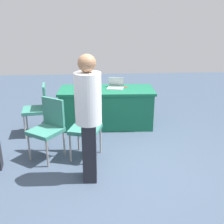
# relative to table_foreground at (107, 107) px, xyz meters

# --- Properties ---
(ground_plane) EXTENTS (14.40, 14.40, 0.00)m
(ground_plane) POSITION_rel_table_foreground_xyz_m (0.03, 1.88, -0.39)
(ground_plane) COLOR #3D4C60
(table_foreground) EXTENTS (1.92, 0.88, 0.77)m
(table_foreground) POSITION_rel_table_foreground_xyz_m (0.00, 0.00, 0.00)
(table_foreground) COLOR #196647
(table_foreground) RESTS_ON ground
(chair_tucked_right) EXTENTS (0.61, 0.61, 0.95)m
(chair_tucked_right) POSITION_rel_table_foreground_xyz_m (0.97, 1.26, 0.15)
(chair_tucked_right) COLOR #9E9993
(chair_tucked_right) RESTS_ON ground
(chair_aisle) EXTENTS (0.55, 0.55, 0.97)m
(chair_aisle) POSITION_rel_table_foreground_xyz_m (0.38, 1.26, 0.17)
(chair_aisle) COLOR #9E9993
(chair_aisle) RESTS_ON ground
(chair_back_row) EXTENTS (0.50, 0.50, 0.96)m
(chair_back_row) POSITION_rel_table_foreground_xyz_m (1.30, 0.34, 0.16)
(chair_back_row) COLOR #9E9993
(chair_back_row) RESTS_ON ground
(person_attendee_browsing) EXTENTS (0.35, 0.35, 1.71)m
(person_attendee_browsing) POSITION_rel_table_foreground_xyz_m (0.34, 1.93, 0.57)
(person_attendee_browsing) COLOR #26262D
(person_attendee_browsing) RESTS_ON ground
(laptop_silver) EXTENTS (0.37, 0.35, 0.21)m
(laptop_silver) POSITION_rel_table_foreground_xyz_m (-0.19, -0.06, 0.42)
(laptop_silver) COLOR silver
(laptop_silver) RESTS_ON table_foreground
(yarn_ball) EXTENTS (0.10, 0.10, 0.10)m
(yarn_ball) POSITION_rel_table_foreground_xyz_m (0.43, -0.01, 0.43)
(yarn_ball) COLOR #B2382D
(yarn_ball) RESTS_ON table_foreground
(scissors_red) EXTENTS (0.18, 0.12, 0.01)m
(scissors_red) POSITION_rel_table_foreground_xyz_m (-0.35, -0.07, 0.39)
(scissors_red) COLOR red
(scissors_red) RESTS_ON table_foreground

